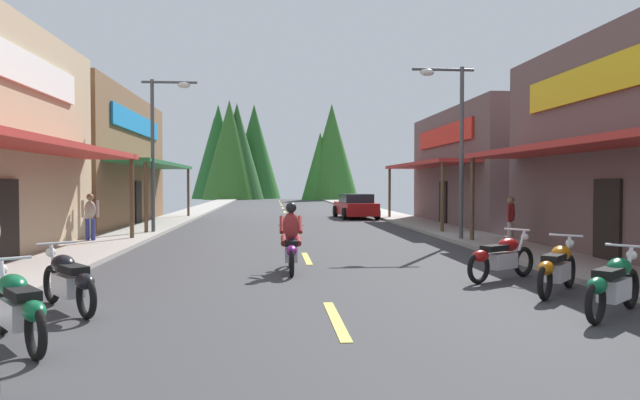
# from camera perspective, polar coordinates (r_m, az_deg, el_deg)

# --- Properties ---
(ground) EXTENTS (10.23, 87.72, 0.10)m
(ground) POSITION_cam_1_polar(r_m,az_deg,el_deg) (28.74, -3.03, -2.42)
(ground) COLOR #38383A
(sidewalk_left) EXTENTS (2.21, 87.72, 0.12)m
(sidewalk_left) POSITION_cam_1_polar(r_m,az_deg,el_deg) (29.20, -15.32, -2.20)
(sidewalk_left) COLOR #9E9991
(sidewalk_left) RESTS_ON ground
(sidewalk_right) EXTENTS (2.21, 87.72, 0.12)m
(sidewalk_right) POSITION_cam_1_polar(r_m,az_deg,el_deg) (29.60, 9.10, -2.11)
(sidewalk_right) COLOR #9E9991
(sidewalk_right) RESTS_ON ground
(centerline_dashes) EXTENTS (0.16, 65.37, 0.01)m
(centerline_dashes) POSITION_cam_1_polar(r_m,az_deg,el_deg) (33.60, -3.30, -1.74)
(centerline_dashes) COLOR #E0C64C
(centerline_dashes) RESTS_ON ground
(storefront_left_far) EXTENTS (10.70, 12.86, 6.20)m
(storefront_left_far) POSITION_cam_1_polar(r_m,az_deg,el_deg) (29.95, -26.09, 3.61)
(storefront_left_far) COLOR brown
(storefront_left_far) RESTS_ON ground
(storefront_right_far) EXTENTS (7.87, 11.50, 5.49)m
(storefront_right_far) POSITION_cam_1_polar(r_m,az_deg,el_deg) (28.98, 17.97, 3.07)
(storefront_right_far) COLOR brown
(storefront_right_far) RESTS_ON ground
(streetlamp_left) EXTENTS (2.12, 0.30, 6.02)m
(streetlamp_left) POSITION_cam_1_polar(r_m,az_deg,el_deg) (23.09, -15.59, 6.43)
(streetlamp_left) COLOR #474C51
(streetlamp_left) RESTS_ON ground
(streetlamp_right) EXTENTS (2.12, 0.30, 5.93)m
(streetlamp_right) POSITION_cam_1_polar(r_m,az_deg,el_deg) (19.96, 13.07, 7.08)
(streetlamp_right) COLOR #474C51
(streetlamp_right) RESTS_ON ground
(motorcycle_parked_right_2) EXTENTS (1.71, 1.45, 1.04)m
(motorcycle_parked_right_2) POSITION_cam_1_polar(r_m,az_deg,el_deg) (9.63, 27.28, -7.47)
(motorcycle_parked_right_2) COLOR black
(motorcycle_parked_right_2) RESTS_ON ground
(motorcycle_parked_right_3) EXTENTS (1.53, 1.64, 1.04)m
(motorcycle_parked_right_3) POSITION_cam_1_polar(r_m,az_deg,el_deg) (11.13, 22.63, -6.21)
(motorcycle_parked_right_3) COLOR black
(motorcycle_parked_right_3) RESTS_ON ground
(motorcycle_parked_right_4) EXTENTS (1.88, 1.20, 1.04)m
(motorcycle_parked_right_4) POSITION_cam_1_polar(r_m,az_deg,el_deg) (12.31, 17.66, -5.41)
(motorcycle_parked_right_4) COLOR black
(motorcycle_parked_right_4) RESTS_ON ground
(motorcycle_parked_left_1) EXTENTS (1.37, 1.77, 1.04)m
(motorcycle_parked_left_1) POSITION_cam_1_polar(r_m,az_deg,el_deg) (7.93, -27.96, -9.41)
(motorcycle_parked_left_1) COLOR black
(motorcycle_parked_left_1) RESTS_ON ground
(motorcycle_parked_left_2) EXTENTS (1.40, 1.75, 1.04)m
(motorcycle_parked_left_2) POSITION_cam_1_polar(r_m,az_deg,el_deg) (9.75, -23.84, -7.32)
(motorcycle_parked_left_2) COLOR black
(motorcycle_parked_left_2) RESTS_ON ground
(rider_cruising_lead) EXTENTS (0.60, 2.14, 1.57)m
(rider_cruising_lead) POSITION_cam_1_polar(r_m,az_deg,el_deg) (12.85, -2.91, -4.29)
(rider_cruising_lead) COLOR black
(rider_cruising_lead) RESTS_ON ground
(pedestrian_browsing) EXTENTS (0.43, 0.45, 1.58)m
(pedestrian_browsing) POSITION_cam_1_polar(r_m,az_deg,el_deg) (18.57, 18.52, -1.76)
(pedestrian_browsing) COLOR #B2A599
(pedestrian_browsing) RESTS_ON ground
(pedestrian_waiting) EXTENTS (0.57, 0.26, 1.66)m
(pedestrian_waiting) POSITION_cam_1_polar(r_m,az_deg,el_deg) (20.22, -21.99, -1.38)
(pedestrian_waiting) COLOR #333F8C
(pedestrian_waiting) RESTS_ON ground
(parked_car_curbside) EXTENTS (2.30, 4.41, 1.40)m
(parked_car_curbside) POSITION_cam_1_polar(r_m,az_deg,el_deg) (32.91, 3.58, -0.62)
(parked_car_curbside) COLOR #B21919
(parked_car_curbside) RESTS_ON ground
(treeline_backdrop) EXTENTS (21.36, 13.69, 12.62)m
(treeline_backdrop) POSITION_cam_1_polar(r_m,az_deg,el_deg) (74.42, -6.97, 4.72)
(treeline_backdrop) COLOR #2F6123
(treeline_backdrop) RESTS_ON ground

